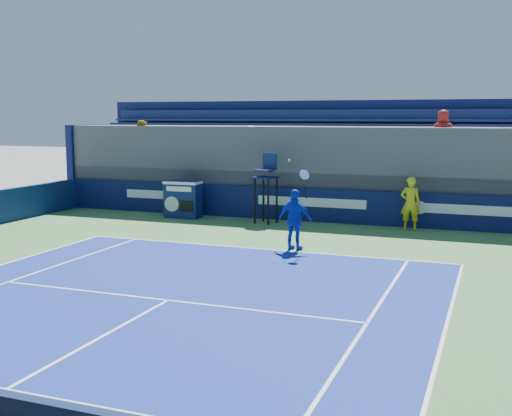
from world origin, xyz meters
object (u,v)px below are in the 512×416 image
at_px(umpire_chair, 266,180).
at_px(tennis_player, 295,220).
at_px(ball_person, 410,204).
at_px(match_clock, 183,198).

relative_size(umpire_chair, tennis_player, 0.96).
xyz_separation_m(ball_person, tennis_player, (-2.61, -4.41, -0.02)).
distance_m(ball_person, umpire_chair, 5.00).
bearing_deg(umpire_chair, match_clock, 179.04).
bearing_deg(umpire_chair, ball_person, 3.73).
distance_m(match_clock, umpire_chair, 3.41).
height_order(match_clock, tennis_player, tennis_player).
bearing_deg(match_clock, umpire_chair, -0.96).
bearing_deg(ball_person, match_clock, -2.62).
bearing_deg(match_clock, tennis_player, -36.21).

